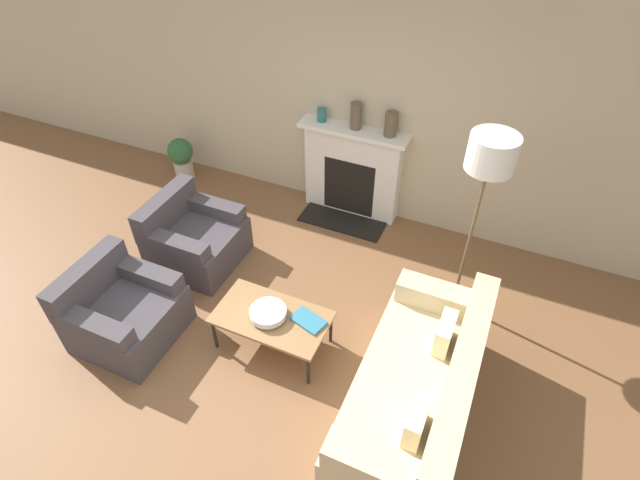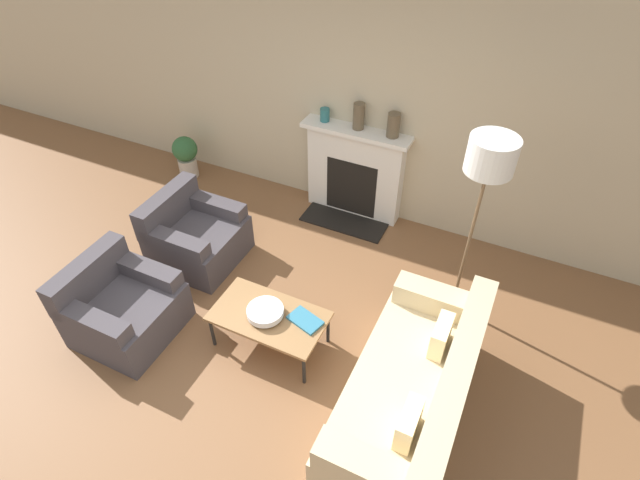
# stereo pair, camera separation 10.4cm
# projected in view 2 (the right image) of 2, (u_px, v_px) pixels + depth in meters

# --- Properties ---
(ground_plane) EXTENTS (18.00, 18.00, 0.00)m
(ground_plane) POSITION_uv_depth(u_px,v_px,m) (238.00, 367.00, 4.50)
(ground_plane) COLOR brown
(wall_back) EXTENTS (18.00, 0.06, 2.90)m
(wall_back) POSITION_uv_depth(u_px,v_px,m) (360.00, 96.00, 5.39)
(wall_back) COLOR #BCAD8E
(wall_back) RESTS_ON ground_plane
(fireplace) EXTENTS (1.26, 0.59, 1.13)m
(fireplace) POSITION_uv_depth(u_px,v_px,m) (354.00, 173.00, 5.87)
(fireplace) COLOR silver
(fireplace) RESTS_ON ground_plane
(couch) EXTENTS (0.86, 1.87, 0.87)m
(couch) POSITION_uv_depth(u_px,v_px,m) (413.00, 392.00, 3.95)
(couch) COLOR #CCB78E
(couch) RESTS_ON ground_plane
(armchair_near) EXTENTS (0.85, 0.87, 0.77)m
(armchair_near) POSITION_uv_depth(u_px,v_px,m) (122.00, 308.00, 4.65)
(armchair_near) COLOR #423D42
(armchair_near) RESTS_ON ground_plane
(armchair_far) EXTENTS (0.85, 0.87, 0.77)m
(armchair_far) POSITION_uv_depth(u_px,v_px,m) (195.00, 236.00, 5.41)
(armchair_far) COLOR #423D42
(armchair_far) RESTS_ON ground_plane
(coffee_table) EXTENTS (1.03, 0.57, 0.40)m
(coffee_table) POSITION_uv_depth(u_px,v_px,m) (269.00, 317.00, 4.47)
(coffee_table) COLOR olive
(coffee_table) RESTS_ON ground_plane
(bowl) EXTENTS (0.33, 0.33, 0.08)m
(bowl) POSITION_uv_depth(u_px,v_px,m) (265.00, 312.00, 4.41)
(bowl) COLOR silver
(bowl) RESTS_ON coffee_table
(book) EXTENTS (0.34, 0.26, 0.02)m
(book) POSITION_uv_depth(u_px,v_px,m) (305.00, 320.00, 4.39)
(book) COLOR teal
(book) RESTS_ON coffee_table
(floor_lamp) EXTENTS (0.40, 0.40, 1.92)m
(floor_lamp) POSITION_uv_depth(u_px,v_px,m) (486.00, 175.00, 4.01)
(floor_lamp) COLOR brown
(floor_lamp) RESTS_ON ground_plane
(mantel_vase_left) EXTENTS (0.11, 0.11, 0.15)m
(mantel_vase_left) POSITION_uv_depth(u_px,v_px,m) (325.00, 115.00, 5.58)
(mantel_vase_left) COLOR #28666B
(mantel_vase_left) RESTS_ON fireplace
(mantel_vase_center_left) EXTENTS (0.13, 0.13, 0.30)m
(mantel_vase_center_left) POSITION_uv_depth(u_px,v_px,m) (359.00, 116.00, 5.40)
(mantel_vase_center_left) COLOR brown
(mantel_vase_center_left) RESTS_ON fireplace
(mantel_vase_center_right) EXTENTS (0.14, 0.14, 0.27)m
(mantel_vase_center_right) POSITION_uv_depth(u_px,v_px,m) (393.00, 125.00, 5.28)
(mantel_vase_center_right) COLOR brown
(mantel_vase_center_right) RESTS_ON fireplace
(potted_plant) EXTENTS (0.33, 0.33, 0.58)m
(potted_plant) POSITION_uv_depth(u_px,v_px,m) (186.00, 155.00, 6.60)
(potted_plant) COLOR #B2A899
(potted_plant) RESTS_ON ground_plane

